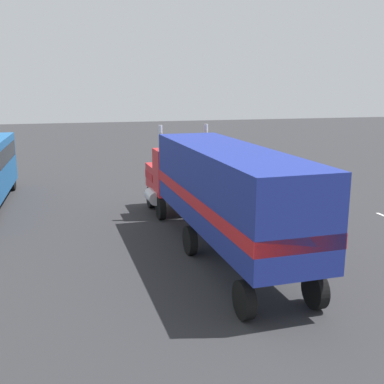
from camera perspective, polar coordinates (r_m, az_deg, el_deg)
ground_plane at (r=23.65m, az=-1.09°, el=-2.53°), size 120.00×120.00×0.00m
lane_stripe_near at (r=21.68m, az=10.12°, el=-4.15°), size 4.40×0.36×0.01m
lane_stripe_mid at (r=26.71m, az=12.47°, el=-1.02°), size 4.40×0.42×0.01m
semi_truck at (r=17.72m, az=3.06°, el=0.61°), size 14.25×3.36×4.50m
person_bystander at (r=22.72m, az=6.37°, el=-0.92°), size 0.34×0.47×1.63m
motorcycle at (r=19.74m, az=12.69°, el=-4.54°), size 2.08×0.55×1.12m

